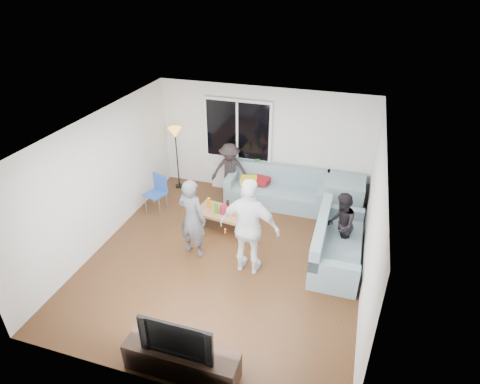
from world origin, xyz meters
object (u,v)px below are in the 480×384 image
(spectator_right, at_px, (341,225))
(sofa_back_section, at_px, (276,187))
(floor_lamp, at_px, (177,158))
(player_right, at_px, (250,228))
(coffee_table, at_px, (223,219))
(tv_console, at_px, (182,361))
(player_left, at_px, (192,218))
(spectator_back, at_px, (230,170))
(side_chair, at_px, (155,194))
(sofa_right_section, at_px, (338,241))
(television, at_px, (179,335))

(spectator_right, bearing_deg, sofa_back_section, -136.60)
(floor_lamp, xyz_separation_m, spectator_right, (4.07, -1.53, -0.13))
(floor_lamp, xyz_separation_m, player_right, (2.56, -2.52, 0.15))
(coffee_table, xyz_separation_m, tv_console, (0.62, -3.46, 0.02))
(coffee_table, relative_size, player_left, 0.69)
(floor_lamp, height_order, spectator_right, floor_lamp)
(spectator_back, bearing_deg, spectator_right, -46.06)
(coffee_table, height_order, side_chair, side_chair)
(side_chair, xyz_separation_m, spectator_back, (1.37, 1.16, 0.24))
(sofa_right_section, xyz_separation_m, television, (-1.79, -3.09, 0.31))
(sofa_right_section, height_order, floor_lamp, floor_lamp)
(sofa_right_section, bearing_deg, spectator_back, 57.64)
(sofa_right_section, distance_m, spectator_right, 0.32)
(sofa_back_section, bearing_deg, tv_console, -92.74)
(floor_lamp, height_order, player_left, player_left)
(floor_lamp, distance_m, spectator_back, 1.38)
(floor_lamp, xyz_separation_m, tv_console, (2.28, -4.85, -0.56))
(player_right, bearing_deg, television, 85.54)
(spectator_right, xyz_separation_m, spectator_back, (-2.70, 1.48, 0.03))
(tv_console, bearing_deg, player_left, 109.32)
(sofa_right_section, relative_size, player_right, 1.07)
(tv_console, bearing_deg, side_chair, 122.06)
(player_right, height_order, tv_console, player_right)
(floor_lamp, relative_size, player_left, 0.97)
(sofa_right_section, relative_size, side_chair, 2.33)
(floor_lamp, height_order, spectator_back, floor_lamp)
(coffee_table, xyz_separation_m, spectator_right, (2.41, -0.14, 0.45))
(floor_lamp, bearing_deg, sofa_right_section, -23.35)
(sofa_right_section, distance_m, tv_console, 3.58)
(spectator_back, bearing_deg, side_chair, -157.02)
(player_left, height_order, spectator_back, player_left)
(sofa_right_section, xyz_separation_m, tv_console, (-1.79, -3.09, -0.20))
(sofa_back_section, bearing_deg, floor_lamp, 178.24)
(coffee_table, distance_m, side_chair, 1.68)
(player_right, bearing_deg, coffee_table, -48.90)
(player_left, xyz_separation_m, television, (0.87, -2.48, -0.07))
(sofa_back_section, relative_size, spectator_back, 1.71)
(floor_lamp, relative_size, player_right, 0.84)
(sofa_back_section, bearing_deg, sofa_right_section, -47.08)
(spectator_back, distance_m, tv_console, 4.91)
(floor_lamp, bearing_deg, side_chair, -90.00)
(player_left, relative_size, tv_console, 1.00)
(side_chair, relative_size, player_right, 0.46)
(coffee_table, bearing_deg, sofa_back_section, 57.05)
(sofa_right_section, relative_size, floor_lamp, 1.28)
(sofa_back_section, height_order, side_chair, side_chair)
(side_chair, relative_size, floor_lamp, 0.55)
(side_chair, bearing_deg, television, -38.87)
(player_right, relative_size, spectator_back, 1.38)
(player_left, bearing_deg, sofa_right_section, -153.84)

